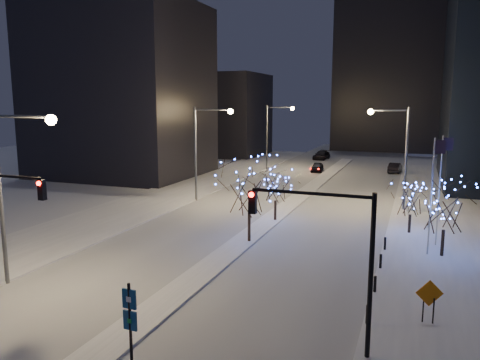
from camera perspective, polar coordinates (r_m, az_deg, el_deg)
The scene contains 24 objects.
ground at distance 23.55m, azimuth -12.72°, elevation -17.13°, with size 160.00×160.00×0.00m, color silver.
road at distance 54.76m, azimuth 7.86°, elevation -1.64°, with size 20.00×130.00×0.02m, color silver.
median at distance 49.98m, azimuth 6.56°, elevation -2.60°, with size 2.00×80.00×0.15m, color white.
east_sidewalk at distance 38.95m, azimuth 24.72°, elevation -6.89°, with size 10.00×90.00×0.15m, color white.
west_sidewalk at distance 46.69m, azimuth -13.57°, elevation -3.66°, with size 8.00×90.00×0.15m, color white.
filler_west_near at distance 69.95m, azimuth -14.23°, elevation 10.43°, with size 22.00×18.00×24.00m, color black.
filler_west_far at distance 95.32m, azimuth -2.66°, elevation 7.96°, with size 18.00×16.00×16.00m, color black.
horizon_block at distance 110.09m, azimuth 18.23°, elevation 14.48°, with size 24.00×14.00×42.00m, color black.
street_lamp_w_near at distance 28.77m, azimuth -25.97°, elevation 0.60°, with size 4.40×0.56×10.00m.
street_lamp_w_mid at distance 49.23m, azimuth -4.34°, elevation 4.82°, with size 4.40×0.56×10.00m.
street_lamp_w_far at distance 72.59m, azimuth 4.11°, elevation 6.30°, with size 4.40×0.56×10.00m.
street_lamp_east at distance 47.62m, azimuth 18.57°, elevation 4.14°, with size 3.90×0.56×10.00m.
traffic_signal_east at distance 19.50m, azimuth 11.20°, elevation -7.69°, with size 5.26×0.43×7.00m.
flagpoles at distance 35.16m, azimuth 22.88°, elevation -0.55°, with size 1.35×2.60×8.00m.
bollards at distance 29.19m, azimuth 16.47°, elevation -10.68°, with size 0.16×12.16×0.90m.
car_near at distance 72.25m, azimuth 9.39°, elevation 1.57°, with size 1.68×4.16×1.42m, color black.
car_mid at distance 74.15m, azimuth 18.38°, elevation 1.44°, with size 1.57×4.50×1.48m, color black.
car_far at distance 88.10m, azimuth 9.92°, elevation 3.01°, with size 2.21×5.43×1.58m, color black.
holiday_tree_median_near at distance 34.52m, azimuth 1.14°, elevation -0.84°, with size 6.06×6.06×6.53m.
holiday_tree_median_far at distance 41.12m, azimuth 4.36°, elevation -0.55°, with size 4.68×4.68×4.91m.
holiday_tree_plaza_near at distance 34.17m, azimuth 23.74°, elevation -2.89°, with size 4.95×4.95×5.49m.
holiday_tree_plaza_far at distance 39.47m, azimuth 20.12°, elevation -2.19°, with size 4.43×4.43×4.26m.
wayfinding_sign at distance 19.66m, azimuth -13.27°, elevation -15.81°, with size 0.62×0.12×3.49m.
construction_sign at distance 24.27m, azimuth 22.06°, elevation -13.10°, with size 1.25×0.41×2.12m.
Camera 1 is at (11.92, -17.42, 10.45)m, focal length 35.00 mm.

